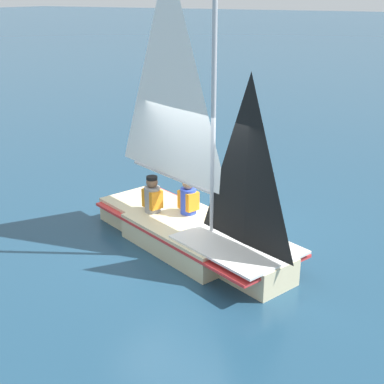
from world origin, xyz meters
name	(u,v)px	position (x,y,z in m)	size (l,w,h in m)	color
ground_plane	(192,246)	(0.00, 0.00, 0.00)	(260.00, 260.00, 0.00)	navy
sailboat_main	(190,211)	(0.05, -0.02, 0.69)	(4.50, 2.91, 5.13)	beige
sailor_helm	(188,205)	(0.29, -0.37, 0.63)	(0.41, 0.39, 1.16)	black
sailor_crew	(153,203)	(0.92, -0.11, 0.63)	(0.41, 0.39, 1.16)	black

